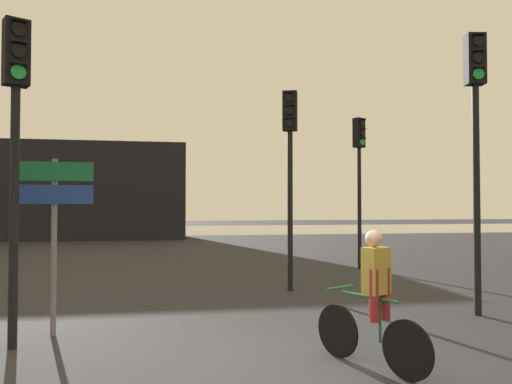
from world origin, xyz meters
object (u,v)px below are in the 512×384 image
at_px(traffic_light_near_left, 15,119).
at_px(direction_sign_post, 54,213).
at_px(cyclist, 374,299).
at_px(traffic_light_near_right, 476,121).
at_px(distant_building, 49,191).
at_px(traffic_light_center, 290,152).
at_px(traffic_light_far_right, 359,164).

distance_m(traffic_light_near_left, direction_sign_post, 1.46).
bearing_deg(cyclist, traffic_light_near_right, 12.90).
xyz_separation_m(distant_building, traffic_light_center, (9.44, -19.37, 0.38)).
bearing_deg(distant_building, direction_sign_post, -77.33).
relative_size(traffic_light_center, traffic_light_far_right, 0.98).
bearing_deg(traffic_light_near_right, traffic_light_center, -39.52).
distance_m(traffic_light_near_left, traffic_light_far_right, 10.61).
bearing_deg(direction_sign_post, distant_building, -79.45).
bearing_deg(traffic_light_center, traffic_light_near_right, 151.09).
distance_m(traffic_light_center, cyclist, 5.91).
bearing_deg(cyclist, traffic_light_far_right, 43.01).
height_order(distant_building, cyclist, distant_building).
distance_m(traffic_light_near_right, traffic_light_far_right, 6.49).
height_order(traffic_light_far_right, direction_sign_post, traffic_light_far_right).
xyz_separation_m(traffic_light_center, cyclist, (-0.35, -5.43, -2.31)).
relative_size(traffic_light_near_left, cyclist, 2.73).
relative_size(distant_building, traffic_light_far_right, 3.37).
xyz_separation_m(traffic_light_near_right, traffic_light_center, (-2.60, 3.04, -0.27)).
distance_m(distant_building, traffic_light_near_right, 25.44).
xyz_separation_m(traffic_light_near_right, direction_sign_post, (-6.97, -0.15, -1.61)).
bearing_deg(direction_sign_post, traffic_light_far_right, -140.29).
height_order(traffic_light_near_right, traffic_light_far_right, traffic_light_near_right).
bearing_deg(distant_building, traffic_light_far_right, -51.95).
relative_size(traffic_light_far_right, direction_sign_post, 1.76).
xyz_separation_m(traffic_light_center, traffic_light_far_right, (3.03, 3.44, 0.05)).
xyz_separation_m(traffic_light_far_right, cyclist, (-3.38, -8.86, -2.36)).
bearing_deg(traffic_light_far_right, distant_building, -78.08).
bearing_deg(direction_sign_post, traffic_light_near_right, 179.13).
bearing_deg(distant_building, traffic_light_center, -64.01).
bearing_deg(traffic_light_near_left, traffic_light_center, -169.63).
relative_size(traffic_light_far_right, cyclist, 2.83).
distance_m(traffic_light_center, traffic_light_far_right, 4.58).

